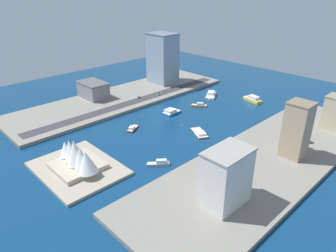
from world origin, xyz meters
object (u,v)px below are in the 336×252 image
object	(u,v)px
catamaran_blue	(171,112)
tower_tall_glass	(163,58)
apartment_midrise_tan	(297,130)
hotel_broad_white	(226,177)
ferry_white_commuter	(211,95)
warehouse_low_gray	(93,90)
water_taxi_orange	(199,105)
opera_landmark	(77,157)
pickup_red	(172,87)
yacht_sleek_gray	(159,163)
ferry_yellow_fast	(253,99)
sedan_silver	(139,97)
barge_flat_brown	(200,133)
traffic_light_waterfront	(164,91)
tugboat_red	(133,128)
van_white	(159,94)
suv_black	(181,87)

from	to	relation	value
catamaran_blue	tower_tall_glass	bearing A→B (deg)	-38.13
apartment_midrise_tan	hotel_broad_white	distance (m)	75.09
ferry_white_commuter	warehouse_low_gray	size ratio (longest dim) A/B	0.74
water_taxi_orange	opera_landmark	world-z (taller)	opera_landmark
pickup_red	water_taxi_orange	bearing A→B (deg)	163.60
ferry_white_commuter	tower_tall_glass	xyz separation A→B (m)	(68.53, 6.68, 29.37)
yacht_sleek_gray	ferry_yellow_fast	size ratio (longest dim) A/B	0.63
pickup_red	sedan_silver	xyz separation A→B (m)	(-0.39, 48.95, -0.00)
tower_tall_glass	opera_landmark	bearing A→B (deg)	120.47
apartment_midrise_tan	opera_landmark	world-z (taller)	apartment_midrise_tan
barge_flat_brown	warehouse_low_gray	xyz separation A→B (m)	(129.90, 18.21, 9.99)
hotel_broad_white	traffic_light_waterfront	distance (m)	179.04
opera_landmark	tugboat_red	bearing A→B (deg)	-69.13
traffic_light_waterfront	van_white	bearing A→B (deg)	36.27
water_taxi_orange	van_white	distance (m)	48.34
tugboat_red	tower_tall_glass	bearing A→B (deg)	-54.47
tugboat_red	pickup_red	world-z (taller)	pickup_red
van_white	ferry_white_commuter	bearing A→B (deg)	-131.74
warehouse_low_gray	van_white	distance (m)	68.54
van_white	tugboat_red	bearing A→B (deg)	121.87
ferry_white_commuter	traffic_light_waterfront	xyz separation A→B (m)	(32.32, 38.10, 5.23)
yacht_sleek_gray	apartment_midrise_tan	size ratio (longest dim) A/B	0.37
water_taxi_orange	pickup_red	distance (m)	56.65
traffic_light_waterfront	water_taxi_orange	bearing A→B (deg)	-170.06
pickup_red	van_white	bearing A→B (deg)	105.10
tugboat_red	opera_landmark	xyz separation A→B (m)	(-24.19, 63.45, 9.01)
water_taxi_orange	hotel_broad_white	bearing A→B (deg)	135.94
suv_black	catamaran_blue	bearing A→B (deg)	126.45
water_taxi_orange	opera_landmark	bearing A→B (deg)	98.04
tugboat_red	ferry_yellow_fast	bearing A→B (deg)	-103.96
warehouse_low_gray	yacht_sleek_gray	bearing A→B (deg)	165.22
yacht_sleek_gray	ferry_white_commuter	distance (m)	146.03
yacht_sleek_gray	suv_black	size ratio (longest dim) A/B	3.28
barge_flat_brown	pickup_red	xyz separation A→B (m)	(94.64, -61.99, 2.84)
tugboat_red	van_white	distance (m)	81.75
pickup_red	tugboat_red	bearing A→B (deg)	117.63
van_white	tower_tall_glass	bearing A→B (deg)	-48.10
catamaran_blue	ferry_white_commuter	bearing A→B (deg)	-86.86
pickup_red	traffic_light_waterfront	xyz separation A→B (m)	(-12.10, 23.37, 3.39)
ferry_white_commuter	hotel_broad_white	distance (m)	179.98
warehouse_low_gray	apartment_midrise_tan	xyz separation A→B (m)	(-199.60, -34.85, 11.52)
apartment_midrise_tan	sedan_silver	world-z (taller)	apartment_midrise_tan
tower_tall_glass	opera_landmark	size ratio (longest dim) A/B	1.40
tugboat_red	hotel_broad_white	size ratio (longest dim) A/B	0.44
tower_tall_glass	suv_black	distance (m)	41.33
catamaran_blue	traffic_light_waterfront	size ratio (longest dim) A/B	2.84
warehouse_low_gray	pickup_red	xyz separation A→B (m)	(-35.26, -80.20, -7.15)
apartment_midrise_tan	pickup_red	size ratio (longest dim) A/B	8.97
ferry_yellow_fast	warehouse_low_gray	xyz separation A→B (m)	(118.30, 115.17, 8.57)
ferry_yellow_fast	tower_tall_glass	xyz separation A→B (m)	(107.15, 26.92, 28.95)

